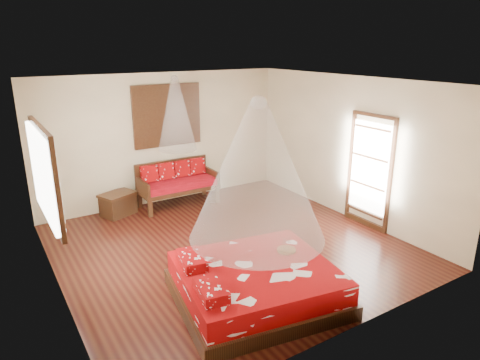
% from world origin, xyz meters
% --- Properties ---
extents(room, '(5.54, 5.54, 2.84)m').
position_xyz_m(room, '(0.00, 0.00, 1.40)').
color(room, black).
rests_on(room, ground).
extents(bed, '(2.39, 2.22, 0.64)m').
position_xyz_m(bed, '(-0.54, -1.60, 0.25)').
color(bed, black).
rests_on(bed, floor).
extents(daybed, '(1.67, 0.74, 0.94)m').
position_xyz_m(daybed, '(0.10, 2.38, 0.52)').
color(daybed, black).
rests_on(daybed, floor).
extents(storage_chest, '(0.80, 0.70, 0.46)m').
position_xyz_m(storage_chest, '(-1.19, 2.45, 0.24)').
color(storage_chest, black).
rests_on(storage_chest, floor).
extents(shutter_panel, '(1.52, 0.06, 1.32)m').
position_xyz_m(shutter_panel, '(0.10, 2.72, 1.90)').
color(shutter_panel, black).
rests_on(shutter_panel, wall_back).
extents(window_left, '(0.10, 1.74, 1.34)m').
position_xyz_m(window_left, '(-2.71, 0.20, 1.70)').
color(window_left, black).
rests_on(window_left, wall_left).
extents(glazed_door, '(0.08, 1.02, 2.16)m').
position_xyz_m(glazed_door, '(2.72, -0.60, 1.07)').
color(glazed_door, black).
rests_on(glazed_door, floor).
extents(wine_tray, '(0.28, 0.28, 0.22)m').
position_xyz_m(wine_tray, '(0.11, -1.44, 0.56)').
color(wine_tray, brown).
rests_on(wine_tray, bed).
extents(mosquito_net_main, '(1.76, 1.76, 1.80)m').
position_xyz_m(mosquito_net_main, '(-0.52, -1.60, 1.85)').
color(mosquito_net_main, white).
rests_on(mosquito_net_main, ceiling).
extents(mosquito_net_daybed, '(0.80, 0.80, 1.50)m').
position_xyz_m(mosquito_net_daybed, '(0.10, 2.25, 2.00)').
color(mosquito_net_daybed, white).
rests_on(mosquito_net_daybed, ceiling).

